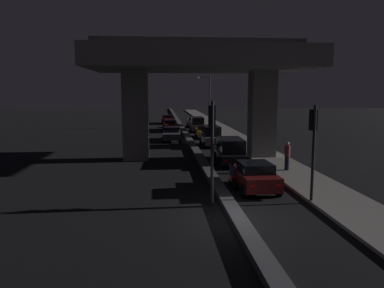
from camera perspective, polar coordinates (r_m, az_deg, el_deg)
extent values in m
plane|color=black|center=(15.22, 6.87, -11.61)|extent=(200.00, 200.00, 0.00)
cube|color=#4C4C51|center=(49.37, -1.37, 2.20)|extent=(0.64, 126.00, 0.28)
cube|color=gray|center=(43.13, 6.22, 1.23)|extent=(2.98, 126.00, 0.14)
cube|color=gray|center=(28.37, -8.60, 4.34)|extent=(1.87, 1.68, 6.68)
cube|color=gray|center=(29.37, 10.61, 4.41)|extent=(1.87, 1.68, 6.68)
cube|color=gray|center=(28.51, 1.20, 12.65)|extent=(16.10, 9.61, 1.48)
cube|color=#333335|center=(28.63, 1.20, 15.03)|extent=(16.10, 0.40, 0.90)
cylinder|color=black|center=(16.51, 3.09, -1.58)|extent=(0.14, 0.14, 4.70)
cube|color=black|center=(16.49, 3.05, 4.27)|extent=(0.30, 0.28, 0.95)
sphere|color=black|center=(16.63, 2.99, 5.32)|extent=(0.18, 0.18, 0.18)
sphere|color=black|center=(16.64, 2.98, 4.30)|extent=(0.18, 0.18, 0.18)
sphere|color=green|center=(16.66, 2.97, 3.28)|extent=(0.18, 0.18, 0.18)
cylinder|color=black|center=(17.75, 17.99, -1.61)|extent=(0.14, 0.14, 4.51)
cube|color=black|center=(17.74, 17.99, 3.52)|extent=(0.30, 0.28, 0.95)
sphere|color=black|center=(17.86, 17.84, 4.51)|extent=(0.18, 0.18, 0.18)
sphere|color=black|center=(17.87, 17.80, 3.56)|extent=(0.18, 0.18, 0.18)
sphere|color=green|center=(17.90, 17.76, 2.62)|extent=(0.18, 0.18, 0.18)
cylinder|color=#2D2D30|center=(54.04, 2.69, 6.43)|extent=(0.18, 0.18, 7.33)
cylinder|color=#2D2D30|center=(53.96, 1.79, 10.17)|extent=(1.74, 0.10, 0.10)
ellipsoid|color=#F2B759|center=(53.86, 0.86, 10.07)|extent=(0.56, 0.32, 0.24)
cube|color=#591414|center=(19.72, 9.41, -5.04)|extent=(1.86, 4.09, 0.71)
cube|color=black|center=(19.41, 9.61, -3.48)|extent=(1.61, 1.98, 0.47)
cylinder|color=black|center=(20.86, 6.10, -5.25)|extent=(0.21, 0.67, 0.66)
cylinder|color=black|center=(21.29, 10.69, -5.08)|extent=(0.21, 0.67, 0.66)
cylinder|color=black|center=(18.33, 7.87, -7.14)|extent=(0.21, 0.67, 0.66)
cylinder|color=black|center=(18.82, 13.05, -6.87)|extent=(0.21, 0.67, 0.66)
cube|color=red|center=(17.64, 9.22, -6.46)|extent=(0.18, 0.03, 0.11)
cube|color=red|center=(18.01, 13.07, -6.27)|extent=(0.18, 0.03, 0.11)
cube|color=black|center=(26.66, 5.91, -1.75)|extent=(1.99, 4.45, 0.56)
cube|color=black|center=(26.66, 5.89, -0.13)|extent=(1.73, 3.21, 0.93)
cylinder|color=black|center=(28.00, 3.59, -1.85)|extent=(0.22, 0.66, 0.65)
cylinder|color=black|center=(28.27, 7.26, -1.80)|extent=(0.22, 0.66, 0.65)
cylinder|color=black|center=(25.17, 4.37, -2.97)|extent=(0.22, 0.66, 0.65)
cylinder|color=black|center=(25.47, 8.44, -2.90)|extent=(0.22, 0.66, 0.65)
cube|color=red|center=(24.41, 5.21, -2.58)|extent=(0.18, 0.04, 0.11)
cube|color=red|center=(24.64, 8.22, -2.53)|extent=(0.18, 0.04, 0.11)
cube|color=#515459|center=(35.32, 2.93, 0.75)|extent=(1.74, 4.22, 0.71)
cube|color=black|center=(35.33, 2.91, 2.06)|extent=(1.52, 3.05, 0.89)
cylinder|color=black|center=(36.61, 1.34, 0.45)|extent=(0.21, 0.62, 0.62)
cylinder|color=black|center=(36.85, 3.84, 0.48)|extent=(0.21, 0.62, 0.62)
cylinder|color=black|center=(33.90, 1.93, -0.15)|extent=(0.21, 0.62, 0.62)
cylinder|color=black|center=(34.15, 4.62, -0.11)|extent=(0.21, 0.62, 0.62)
cube|color=red|center=(33.17, 2.49, 0.35)|extent=(0.18, 0.03, 0.11)
cube|color=red|center=(33.35, 4.47, 0.37)|extent=(0.18, 0.03, 0.11)
cube|color=gold|center=(41.92, 1.86, 1.83)|extent=(1.82, 4.41, 0.62)
cube|color=black|center=(41.65, 1.89, 2.53)|extent=(1.55, 2.13, 0.45)
cylinder|color=black|center=(43.31, 0.59, 1.62)|extent=(0.22, 0.62, 0.62)
cylinder|color=black|center=(43.46, 2.78, 1.63)|extent=(0.22, 0.62, 0.62)
cylinder|color=black|center=(40.46, 0.87, 1.17)|extent=(0.22, 0.62, 0.62)
cylinder|color=black|center=(40.61, 3.21, 1.18)|extent=(0.22, 0.62, 0.62)
cube|color=red|center=(39.70, 1.29, 1.53)|extent=(0.18, 0.03, 0.11)
cube|color=red|center=(39.81, 3.00, 1.54)|extent=(0.18, 0.03, 0.11)
cube|color=#515459|center=(48.17, 0.84, 2.64)|extent=(1.85, 4.42, 0.59)
cube|color=black|center=(48.21, 0.83, 3.56)|extent=(1.61, 3.19, 0.95)
cylinder|color=black|center=(49.58, -0.25, 2.45)|extent=(0.22, 0.68, 0.68)
cylinder|color=black|center=(49.69, 1.69, 2.46)|extent=(0.22, 0.68, 0.68)
cylinder|color=black|center=(46.72, -0.07, 2.12)|extent=(0.22, 0.68, 0.68)
cylinder|color=black|center=(46.84, 1.98, 2.13)|extent=(0.22, 0.68, 0.68)
cube|color=red|center=(45.95, 0.28, 2.43)|extent=(0.18, 0.04, 0.11)
cube|color=red|center=(46.04, 1.77, 2.43)|extent=(0.18, 0.04, 0.11)
cube|color=#515459|center=(54.46, 0.28, 3.31)|extent=(1.84, 4.11, 0.66)
cube|color=black|center=(54.22, 0.30, 3.87)|extent=(1.60, 1.98, 0.44)
cylinder|color=black|center=(55.77, -0.73, 3.07)|extent=(0.21, 0.70, 0.70)
cylinder|color=black|center=(55.91, 1.07, 3.09)|extent=(0.21, 0.70, 0.70)
cylinder|color=black|center=(53.09, -0.55, 2.83)|extent=(0.21, 0.70, 0.70)
cylinder|color=black|center=(53.23, 1.34, 2.84)|extent=(0.21, 0.70, 0.70)
cube|color=red|center=(52.37, -0.23, 3.16)|extent=(0.18, 0.03, 0.11)
cube|color=red|center=(52.47, 1.15, 3.17)|extent=(0.18, 0.03, 0.11)
cube|color=#515459|center=(39.30, -3.09, 1.41)|extent=(1.97, 4.84, 0.62)
cube|color=black|center=(39.36, -3.10, 2.26)|extent=(1.63, 1.98, 0.54)
cylinder|color=black|center=(37.77, -1.82, 0.67)|extent=(0.23, 0.62, 0.61)
cylinder|color=black|center=(37.80, -4.43, 0.66)|extent=(0.23, 0.62, 0.61)
cylinder|color=black|center=(40.90, -1.86, 1.23)|extent=(0.23, 0.62, 0.61)
cylinder|color=black|center=(40.92, -4.26, 1.22)|extent=(0.23, 0.62, 0.61)
cube|color=white|center=(41.69, -2.20, 1.66)|extent=(0.18, 0.04, 0.11)
cube|color=white|center=(41.71, -3.89, 1.65)|extent=(0.18, 0.04, 0.11)
cube|color=#591414|center=(50.20, -3.37, 2.82)|extent=(1.70, 4.24, 0.55)
cube|color=black|center=(50.26, -3.38, 3.43)|extent=(1.48, 1.70, 0.50)
cylinder|color=black|center=(48.87, -2.36, 2.36)|extent=(0.20, 0.67, 0.67)
cylinder|color=black|center=(48.82, -4.28, 2.34)|extent=(0.20, 0.67, 0.67)
cylinder|color=black|center=(51.65, -2.51, 2.66)|extent=(0.20, 0.67, 0.67)
cylinder|color=black|center=(51.60, -4.33, 2.64)|extent=(0.20, 0.67, 0.67)
cube|color=white|center=(52.35, -2.81, 2.94)|extent=(0.18, 0.03, 0.11)
cube|color=white|center=(52.31, -4.09, 2.93)|extent=(0.18, 0.03, 0.11)
cube|color=#591414|center=(60.68, -3.80, 3.71)|extent=(1.72, 4.75, 0.63)
cube|color=black|center=(60.76, -3.81, 4.22)|extent=(1.50, 1.91, 0.45)
cylinder|color=black|center=(59.16, -2.98, 3.30)|extent=(0.20, 0.61, 0.61)
cylinder|color=black|center=(59.14, -4.58, 3.29)|extent=(0.20, 0.61, 0.61)
cylinder|color=black|center=(62.27, -3.06, 3.53)|extent=(0.20, 0.61, 0.61)
cylinder|color=black|center=(62.26, -4.57, 3.52)|extent=(0.20, 0.61, 0.61)
cube|color=white|center=(63.06, -3.29, 3.79)|extent=(0.18, 0.03, 0.11)
cube|color=white|center=(63.05, -4.36, 3.78)|extent=(0.18, 0.03, 0.11)
cylinder|color=black|center=(20.84, 5.81, -5.32)|extent=(0.09, 0.62, 0.62)
cylinder|color=black|center=(19.73, 6.39, -6.08)|extent=(0.11, 0.63, 0.62)
cube|color=maroon|center=(20.23, 6.10, -5.09)|extent=(0.25, 0.88, 0.32)
cylinder|color=navy|center=(20.15, 6.12, -3.98)|extent=(0.32, 0.32, 0.48)
sphere|color=black|center=(20.08, 6.13, -2.98)|extent=(0.24, 0.24, 0.24)
cube|color=red|center=(19.63, 6.43, -5.50)|extent=(0.08, 0.03, 0.08)
cylinder|color=black|center=(24.56, 14.27, -2.87)|extent=(0.30, 0.30, 0.86)
cylinder|color=maroon|center=(24.43, 14.34, -1.05)|extent=(0.35, 0.35, 0.72)
sphere|color=tan|center=(24.36, 14.37, 0.05)|extent=(0.23, 0.23, 0.23)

